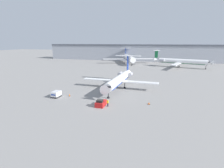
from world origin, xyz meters
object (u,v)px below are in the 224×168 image
traffic_cone_right (149,103)px  airplane_parked_far_right (180,61)px  worker_near_tug (108,103)px  pushback_tug (101,103)px  traffic_cone_left (69,95)px  airplane_main (119,79)px  luggage_cart (56,94)px  airplane_parked_far_left (128,58)px

traffic_cone_right → airplane_parked_far_right: (14.25, 76.81, 3.64)m
worker_near_tug → airplane_parked_far_right: bearing=73.3°
pushback_tug → airplane_parked_far_right: bearing=72.2°
pushback_tug → traffic_cone_left: pushback_tug is taller
airplane_main → traffic_cone_left: (-12.61, -13.16, -3.04)m
luggage_cart → traffic_cone_right: size_ratio=4.26×
worker_near_tug → airplane_parked_far_left: bearing=97.6°
pushback_tug → luggage_cart: 15.82m
traffic_cone_right → worker_near_tug: bearing=-155.8°
pushback_tug → worker_near_tug: bearing=4.4°
airplane_parked_far_right → airplane_parked_far_left: bearing=161.3°
pushback_tug → luggage_cart: pushback_tug is taller
worker_near_tug → airplane_parked_far_left: 94.77m
worker_near_tug → pushback_tug: bearing=-175.6°
airplane_main → traffic_cone_right: size_ratio=42.62×
traffic_cone_right → airplane_parked_far_left: airplane_parked_far_left is taller
airplane_parked_far_right → worker_near_tug: bearing=-106.7°
airplane_parked_far_left → airplane_parked_far_right: bearing=-18.7°
airplane_parked_far_left → worker_near_tug: bearing=-82.4°
airplane_main → traffic_cone_right: (11.59, -13.84, -3.15)m
airplane_parked_far_right → luggage_cart: bearing=-118.1°
traffic_cone_left → airplane_parked_far_right: size_ratio=0.02×
airplane_main → airplane_parked_far_left: size_ratio=0.78×
traffic_cone_right → airplane_parked_far_left: size_ratio=0.02×
pushback_tug → airplane_parked_far_right: airplane_parked_far_right is taller
worker_near_tug → airplane_parked_far_right: (24.41, 81.38, 2.94)m
pushback_tug → airplane_parked_far_right: 85.70m
airplane_parked_far_right → traffic_cone_right: bearing=-100.5°
luggage_cart → airplane_parked_far_left: (4.82, 90.74, 3.38)m
airplane_parked_far_left → airplane_main: bearing=-81.7°
pushback_tug → airplane_parked_far_left: (-10.66, 94.02, 3.55)m
traffic_cone_left → pushback_tug: bearing=-23.8°
pushback_tug → airplane_parked_far_right: size_ratio=0.10×
airplane_parked_far_left → airplane_parked_far_right: 38.97m
pushback_tug → airplane_parked_far_left: airplane_parked_far_left is taller
airplane_main → traffic_cone_right: bearing=-50.0°
luggage_cart → airplane_parked_far_right: bearing=61.9°
luggage_cart → traffic_cone_left: bearing=32.6°
worker_near_tug → traffic_cone_left: size_ratio=2.28×
pushback_tug → traffic_cone_right: size_ratio=5.32×
worker_near_tug → airplane_parked_far_right: size_ratio=0.05×
airplane_main → airplane_parked_far_left: bearing=98.3°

